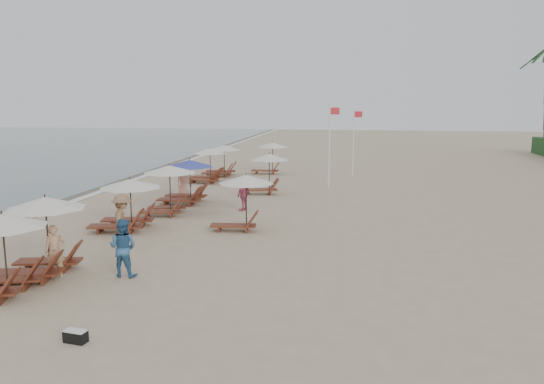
% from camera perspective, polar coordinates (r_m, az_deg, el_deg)
% --- Properties ---
extents(ground, '(160.00, 160.00, 0.00)m').
position_cam_1_polar(ground, '(16.06, -2.58, -8.72)').
color(ground, tan).
rests_on(ground, ground).
extents(wet_sand_band, '(3.20, 140.00, 0.01)m').
position_cam_1_polar(wet_sand_band, '(29.82, -22.66, -0.79)').
color(wet_sand_band, '#6B5E4C').
rests_on(wet_sand_band, ground).
extents(foam_line, '(0.50, 140.00, 0.02)m').
position_cam_1_polar(foam_line, '(29.16, -20.48, -0.86)').
color(foam_line, white).
rests_on(foam_line, ground).
extents(lounger_station_1, '(2.64, 2.31, 2.37)m').
position_cam_1_polar(lounger_station_1, '(16.89, -23.75, -4.41)').
color(lounger_station_1, maroon).
rests_on(lounger_station_1, ground).
extents(lounger_station_2, '(2.82, 2.46, 2.06)m').
position_cam_1_polar(lounger_station_2, '(21.81, -15.63, -1.26)').
color(lounger_station_2, maroon).
rests_on(lounger_station_2, ground).
extents(lounger_station_3, '(2.55, 2.40, 2.26)m').
position_cam_1_polar(lounger_station_3, '(24.23, -11.35, 0.53)').
color(lounger_station_3, maroon).
rests_on(lounger_station_3, ground).
extents(lounger_station_4, '(2.76, 2.40, 2.21)m').
position_cam_1_polar(lounger_station_4, '(26.84, -9.38, 1.08)').
color(lounger_station_4, maroon).
rests_on(lounger_station_4, ground).
extents(lounger_station_5, '(2.54, 2.17, 2.18)m').
position_cam_1_polar(lounger_station_5, '(33.58, -7.11, 2.77)').
color(lounger_station_5, maroon).
rests_on(lounger_station_5, ground).
extents(lounger_station_6, '(2.71, 2.31, 2.15)m').
position_cam_1_polar(lounger_station_6, '(36.36, -5.56, 3.39)').
color(lounger_station_6, maroon).
rests_on(lounger_station_6, ground).
extents(inland_station_0, '(2.58, 2.24, 2.22)m').
position_cam_1_polar(inland_station_0, '(20.87, -3.33, -0.27)').
color(inland_station_0, maroon).
rests_on(inland_station_0, ground).
extents(inland_station_1, '(2.75, 2.24, 2.22)m').
position_cam_1_polar(inland_station_1, '(29.12, -0.78, 2.43)').
color(inland_station_1, maroon).
rests_on(inland_station_1, ground).
extents(inland_station_2, '(2.65, 2.24, 2.22)m').
position_cam_1_polar(inland_station_2, '(37.26, -0.29, 4.10)').
color(inland_station_2, maroon).
rests_on(inland_station_2, ground).
extents(beachgoer_near, '(0.67, 0.60, 1.55)m').
position_cam_1_polar(beachgoer_near, '(16.72, -22.43, -5.94)').
color(beachgoer_near, tan).
rests_on(beachgoer_near, ground).
extents(beachgoer_mid_a, '(0.88, 0.71, 1.73)m').
position_cam_1_polar(beachgoer_mid_a, '(16.12, -15.83, -5.80)').
color(beachgoer_mid_a, '#2C5A86').
rests_on(beachgoer_mid_a, ground).
extents(beachgoer_mid_b, '(1.09, 1.40, 1.90)m').
position_cam_1_polar(beachgoer_mid_b, '(19.26, -15.86, -3.01)').
color(beachgoer_mid_b, '#856344').
rests_on(beachgoer_mid_b, ground).
extents(beachgoer_far_a, '(0.70, 0.98, 1.54)m').
position_cam_1_polar(beachgoer_far_a, '(24.78, -3.08, -0.26)').
color(beachgoer_far_a, '#B44866').
rests_on(beachgoer_far_a, ground).
extents(beachgoer_far_b, '(0.96, 1.03, 1.76)m').
position_cam_1_polar(beachgoer_far_b, '(28.58, -9.54, 1.19)').
color(beachgoer_far_b, tan).
rests_on(beachgoer_far_b, ground).
extents(duffel_bag, '(0.52, 0.31, 0.27)m').
position_cam_1_polar(duffel_bag, '(12.42, -20.48, -14.39)').
color(duffel_bag, black).
rests_on(duffel_bag, ground).
extents(flag_pole_near, '(0.60, 0.08, 4.93)m').
position_cam_1_polar(flag_pole_near, '(31.37, 6.29, 5.40)').
color(flag_pole_near, silver).
rests_on(flag_pole_near, ground).
extents(flag_pole_far, '(0.60, 0.08, 4.62)m').
position_cam_1_polar(flag_pole_far, '(36.42, 8.85, 5.70)').
color(flag_pole_far, silver).
rests_on(flag_pole_far, ground).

